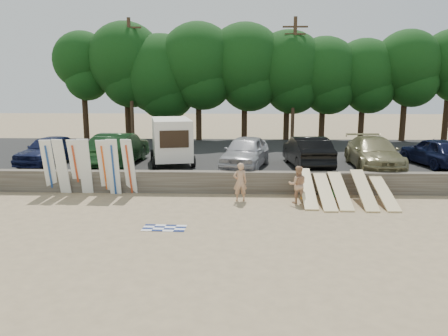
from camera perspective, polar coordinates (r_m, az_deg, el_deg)
The scene contains 30 objects.
ground at distance 17.44m, azimuth 8.40°, elevation -5.64°, with size 120.00×120.00×0.00m, color tan.
seawall at distance 20.21m, azimuth 7.52°, elevation -1.88°, with size 44.00×0.50×1.00m, color #6B6356.
parking_lot at distance 27.57m, azimuth 6.05°, elevation 1.22°, with size 44.00×14.50×0.70m, color #282828.
treeline at distance 34.12m, azimuth 3.19°, elevation 13.11°, with size 32.24×6.54×9.00m.
utility_poles at distance 32.87m, azimuth 9.11°, elevation 11.56°, with size 25.80×0.26×9.00m.
box_trailer at distance 23.61m, azimuth -6.88°, elevation 3.81°, with size 2.84×4.15×2.44m.
car_0 at distance 25.33m, azimuth -21.89°, elevation 2.21°, with size 1.81×4.50×1.53m, color #11183D.
car_1 at distance 23.96m, azimuth -13.56°, elevation 2.46°, with size 1.81×5.20×1.71m, color black.
car_2 at distance 22.41m, azimuth 2.80°, elevation 2.09°, with size 1.93×4.80×1.64m, color #B5B4B9.
car_3 at distance 23.00m, azimuth 10.82°, elevation 2.11°, with size 1.71×4.90×1.61m, color black.
car_4 at distance 23.59m, azimuth 18.96°, elevation 1.87°, with size 2.20×5.40×1.57m, color olive.
car_5 at distance 25.43m, azimuth 25.86°, elevation 1.93°, with size 1.80×4.48×1.52m, color black.
surfboard_upright_0 at distance 21.33m, azimuth -21.88°, elevation 0.18°, with size 0.50×0.06×2.60m, color white.
surfboard_upright_1 at distance 21.00m, azimuth -20.46°, elevation 0.17°, with size 0.50×0.06×2.60m, color white.
surfboard_upright_2 at distance 20.94m, azimuth -18.76°, elevation 0.21°, with size 0.50×0.06×2.60m, color white.
surfboard_upright_3 at distance 20.66m, azimuth -17.69°, elevation 0.19°, with size 0.50×0.06×2.60m, color white.
surfboard_upright_4 at distance 20.42m, azimuth -15.35°, elevation 0.13°, with size 0.50×0.06×2.60m, color white.
surfboard_upright_5 at distance 20.31m, azimuth -14.66°, elevation 0.13°, with size 0.50×0.06×2.60m, color white.
surfboard_upright_6 at distance 20.16m, azimuth -14.23°, elevation 0.12°, with size 0.50×0.06×2.60m, color white.
surfboard_upright_7 at distance 20.13m, azimuth -12.29°, elevation 0.17°, with size 0.50×0.06×2.60m, color white.
surfboard_low_0 at distance 18.88m, azimuth 10.81°, elevation -2.59°, with size 0.56×3.00×0.07m, color beige.
surfboard_low_1 at distance 18.84m, azimuth 13.04°, elevation -3.01°, with size 0.56×3.00×0.07m, color beige.
surfboard_low_2 at distance 19.05m, azimuth 14.93°, elevation -2.86°, with size 0.56×3.00×0.07m, color beige.
surfboard_low_3 at distance 19.19m, azimuth 17.83°, elevation -2.71°, with size 0.56×3.00×0.07m, color beige.
surfboard_low_4 at distance 19.54m, azimuth 20.15°, elevation -3.01°, with size 0.56×3.00×0.07m, color beige.
beachgoer_a at distance 18.65m, azimuth 2.11°, elevation -1.83°, with size 0.60×0.40×1.66m, color tan.
beachgoer_b at distance 18.57m, azimuth 9.60°, elevation -2.15°, with size 0.77×0.60×1.58m, color tan.
cooler at distance 19.98m, azimuth 13.77°, elevation -3.25°, with size 0.38×0.30×0.32m, color #268D44.
gear_bag at distance 19.45m, azimuth 10.46°, elevation -3.66°, with size 0.30×0.25×0.22m, color orange.
beach_towel at distance 15.46m, azimuth -7.81°, elevation -7.77°, with size 1.50×1.50×0.00m, color white.
Camera 1 is at (-1.95, -16.63, 4.89)m, focal length 35.00 mm.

